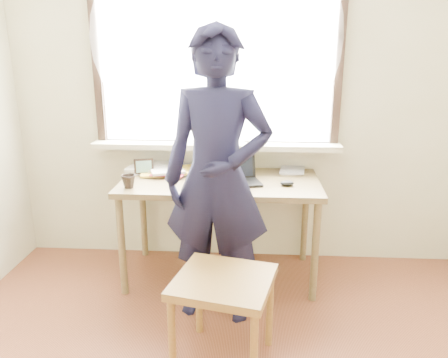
# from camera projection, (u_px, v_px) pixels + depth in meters

# --- Properties ---
(room_shell) EXTENTS (3.52, 4.02, 2.61)m
(room_shell) POSITION_uv_depth(u_px,v_px,m) (226.00, 45.00, 1.43)
(room_shell) COLOR beige
(room_shell) RESTS_ON ground
(desk) EXTENTS (1.38, 0.69, 0.74)m
(desk) POSITION_uv_depth(u_px,v_px,m) (220.00, 191.00, 3.08)
(desk) COLOR brown
(desk) RESTS_ON ground
(laptop) EXTENTS (0.37, 0.33, 0.22)m
(laptop) POSITION_uv_depth(u_px,v_px,m) (235.00, 175.00, 3.00)
(laptop) COLOR black
(laptop) RESTS_ON desk
(mug_white) EXTENTS (0.16, 0.16, 0.09)m
(mug_white) POSITION_uv_depth(u_px,v_px,m) (214.00, 169.00, 3.19)
(mug_white) COLOR white
(mug_white) RESTS_ON desk
(mug_dark) EXTENTS (0.11, 0.11, 0.09)m
(mug_dark) POSITION_uv_depth(u_px,v_px,m) (129.00, 181.00, 2.88)
(mug_dark) COLOR black
(mug_dark) RESTS_ON desk
(mouse) EXTENTS (0.09, 0.06, 0.04)m
(mouse) POSITION_uv_depth(u_px,v_px,m) (287.00, 183.00, 2.93)
(mouse) COLOR black
(mouse) RESTS_ON desk
(desk_clutter) EXTENTS (0.90, 0.52, 0.03)m
(desk_clutter) POSITION_uv_depth(u_px,v_px,m) (177.00, 171.00, 3.22)
(desk_clutter) COLOR white
(desk_clutter) RESTS_ON desk
(book_a) EXTENTS (0.27, 0.30, 0.02)m
(book_a) POSITION_uv_depth(u_px,v_px,m) (172.00, 171.00, 3.25)
(book_a) COLOR white
(book_a) RESTS_ON desk
(book_b) EXTENTS (0.21, 0.27, 0.02)m
(book_b) POSITION_uv_depth(u_px,v_px,m) (280.00, 169.00, 3.30)
(book_b) COLOR white
(book_b) RESTS_ON desk
(picture_frame) EXTENTS (0.14, 0.05, 0.11)m
(picture_frame) POSITION_uv_depth(u_px,v_px,m) (144.00, 168.00, 3.17)
(picture_frame) COLOR black
(picture_frame) RESTS_ON desk
(work_chair) EXTENTS (0.58, 0.56, 0.50)m
(work_chair) POSITION_uv_depth(u_px,v_px,m) (224.00, 291.00, 2.26)
(work_chair) COLOR olive
(work_chair) RESTS_ON ground
(person) EXTENTS (0.69, 0.50, 1.77)m
(person) POSITION_uv_depth(u_px,v_px,m) (217.00, 179.00, 2.58)
(person) COLOR black
(person) RESTS_ON ground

